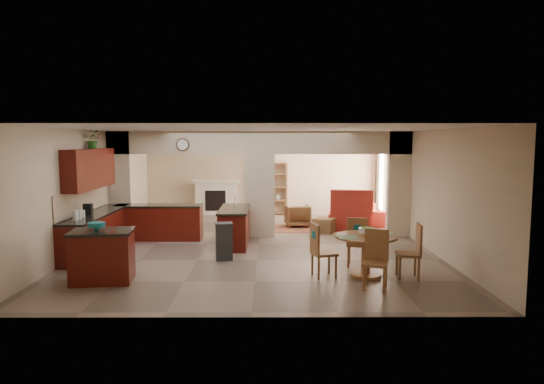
{
  "coord_description": "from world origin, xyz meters",
  "views": [
    {
      "loc": [
        0.28,
        -11.81,
        2.56
      ],
      "look_at": [
        0.33,
        0.3,
        1.27
      ],
      "focal_mm": 32.0,
      "sensor_mm": 36.0,
      "label": 1
    }
  ],
  "objects_px": {
    "kitchen_island": "(102,256)",
    "armchair": "(298,216)",
    "sofa": "(366,211)",
    "dining_table": "(366,250)"
  },
  "relations": [
    {
      "from": "armchair",
      "to": "sofa",
      "type": "bearing_deg",
      "value": -166.28
    },
    {
      "from": "kitchen_island",
      "to": "dining_table",
      "type": "bearing_deg",
      "value": -3.14
    },
    {
      "from": "kitchen_island",
      "to": "armchair",
      "type": "bearing_deg",
      "value": 49.07
    },
    {
      "from": "kitchen_island",
      "to": "armchair",
      "type": "distance_m",
      "value": 6.87
    },
    {
      "from": "kitchen_island",
      "to": "sofa",
      "type": "height_order",
      "value": "kitchen_island"
    },
    {
      "from": "sofa",
      "to": "armchair",
      "type": "distance_m",
      "value": 2.36
    },
    {
      "from": "kitchen_island",
      "to": "armchair",
      "type": "height_order",
      "value": "kitchen_island"
    },
    {
      "from": "kitchen_island",
      "to": "sofa",
      "type": "relative_size",
      "value": 0.5
    },
    {
      "from": "kitchen_island",
      "to": "dining_table",
      "type": "xyz_separation_m",
      "value": [
        4.84,
        0.3,
        0.04
      ]
    },
    {
      "from": "dining_table",
      "to": "armchair",
      "type": "bearing_deg",
      "value": 100.32
    }
  ]
}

